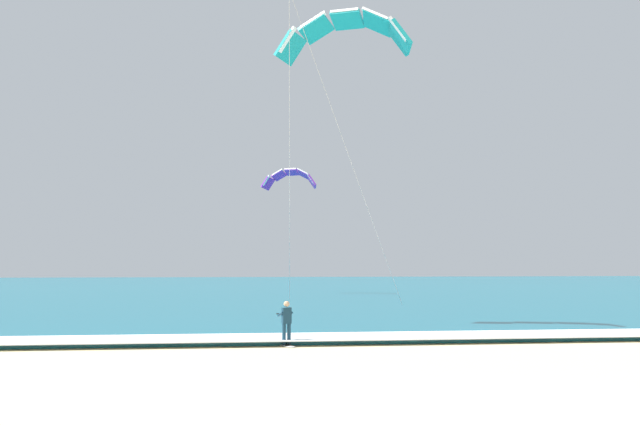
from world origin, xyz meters
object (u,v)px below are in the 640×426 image
kitesurfer (286,321)px  kite_primary (345,31)px  surfboard (286,345)px  kite_distant (291,177)px

kitesurfer → kite_primary: 15.71m
surfboard → kitesurfer: kitesurfer is taller
surfboard → kitesurfer: bearing=105.5°
kite_primary → kitesurfer: bearing=-115.3°
kitesurfer → kite_distant: size_ratio=0.33×
surfboard → kite_primary: 16.51m
kite_distant → kitesurfer: bearing=-95.2°
surfboard → kite_distant: 44.12m
surfboard → kite_distant: (3.86, 42.51, 11.16)m
surfboard → kitesurfer: (-0.00, 0.02, 0.91)m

